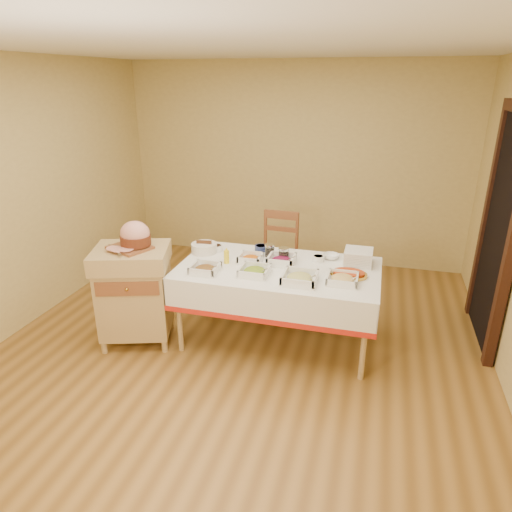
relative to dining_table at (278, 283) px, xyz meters
The scene contains 23 objects.
room_shell 0.82m from the dining_table, 135.00° to the right, with size 5.00×5.00×5.00m.
doorway 2.06m from the dining_table, 17.49° to the left, with size 0.09×1.10×2.20m.
dining_table is the anchor object (origin of this frame).
butcher_cart 1.34m from the dining_table, 164.68° to the right, with size 0.80×0.73×0.94m.
dining_chair 1.00m from the dining_table, 103.39° to the left, with size 0.46×0.44×0.98m.
ham_on_board 1.37m from the dining_table, 165.52° to the right, with size 0.38×0.36×0.25m.
serving_dish_a 0.70m from the dining_table, 155.06° to the right, with size 0.24×0.24×0.10m.
serving_dish_b 0.33m from the dining_table, 128.12° to the right, with size 0.25×0.25×0.10m.
serving_dish_c 0.41m from the dining_table, 47.53° to the right, with size 0.29×0.29×0.12m.
serving_dish_d 0.65m from the dining_table, 16.38° to the right, with size 0.26×0.26×0.10m.
serving_dish_e 0.35m from the dining_table, 166.01° to the left, with size 0.22×0.21×0.10m.
serving_dish_f 0.22m from the dining_table, 86.97° to the left, with size 0.25×0.24×0.12m.
small_bowl_left 0.77m from the dining_table, 159.85° to the left, with size 0.13×0.13×0.06m.
small_bowl_mid 0.50m from the dining_table, 125.03° to the left, with size 0.12×0.12×0.05m.
small_bowl_right 0.45m from the dining_table, 36.69° to the left, with size 0.11×0.11×0.05m.
bowl_white_imported 0.37m from the dining_table, 107.00° to the left, with size 0.14×0.14×0.03m, color white.
bowl_small_imported 0.58m from the dining_table, 37.90° to the left, with size 0.15×0.15×0.05m, color white.
preserve_jar_left 0.36m from the dining_table, 120.28° to the left, with size 0.10×0.10×0.12m.
preserve_jar_right 0.28m from the dining_table, 87.07° to the left, with size 0.10×0.10×0.13m.
mustard_bottle 0.54m from the dining_table, behind, with size 0.05×0.05×0.15m.
bread_basket 0.84m from the dining_table, 167.12° to the left, with size 0.25×0.25×0.11m.
plate_stack 0.78m from the dining_table, 21.55° to the left, with size 0.25×0.25×0.14m.
brass_platter 0.66m from the dining_table, ahead, with size 0.33×0.23×0.04m.
Camera 1 is at (1.12, -3.45, 2.37)m, focal length 32.00 mm.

